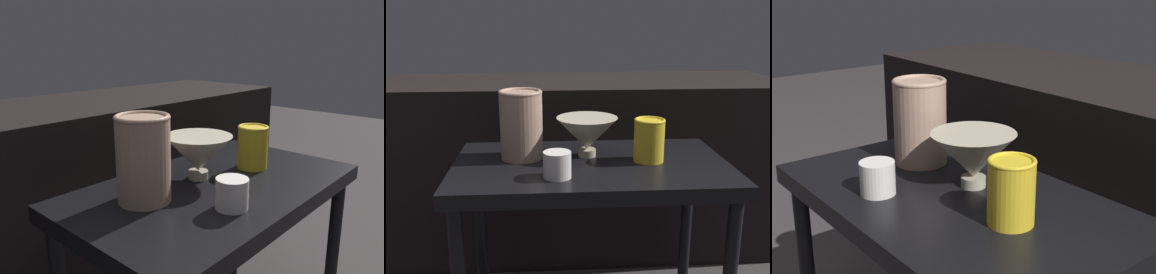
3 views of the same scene
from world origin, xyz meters
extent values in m
cube|color=black|center=(0.00, 0.00, 0.51)|extent=(0.76, 0.44, 0.04)
cylinder|color=black|center=(0.34, -0.18, 0.25)|extent=(0.04, 0.04, 0.49)
cylinder|color=black|center=(0.34, 0.18, 0.25)|extent=(0.04, 0.04, 0.49)
cube|color=black|center=(0.00, 0.56, 0.34)|extent=(1.58, 0.50, 0.68)
cylinder|color=#B2A88E|center=(-0.01, 0.05, 0.54)|extent=(0.05, 0.05, 0.02)
cone|color=#B2A88E|center=(-0.01, 0.05, 0.60)|extent=(0.17, 0.17, 0.09)
cylinder|color=tan|center=(-0.19, 0.05, 0.62)|extent=(0.12, 0.12, 0.19)
torus|color=tan|center=(-0.19, 0.05, 0.72)|extent=(0.12, 0.12, 0.01)
cylinder|color=gold|center=(0.16, 0.00, 0.59)|extent=(0.08, 0.08, 0.12)
torus|color=gold|center=(0.16, 0.00, 0.65)|extent=(0.09, 0.09, 0.01)
cylinder|color=silver|center=(-0.10, -0.12, 0.56)|extent=(0.07, 0.07, 0.07)
camera|label=1|loc=(-0.70, -0.54, 0.87)|focal=35.00mm
camera|label=2|loc=(-0.12, -1.18, 0.92)|focal=42.00mm
camera|label=3|loc=(0.77, -0.59, 0.96)|focal=50.00mm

